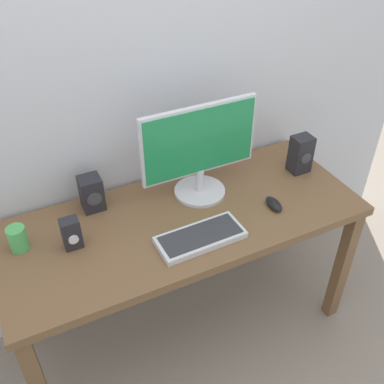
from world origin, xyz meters
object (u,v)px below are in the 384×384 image
at_px(keyboard_primary, 200,237).
at_px(speaker_right, 301,154).
at_px(speaker_left, 92,193).
at_px(coffee_mug, 18,239).
at_px(monitor, 199,149).
at_px(mouse, 274,204).
at_px(desk, 183,232).
at_px(audio_controller, 71,234).

height_order(keyboard_primary, speaker_right, speaker_right).
height_order(speaker_left, coffee_mug, speaker_left).
bearing_deg(monitor, mouse, -44.86).
height_order(desk, keyboard_primary, keyboard_primary).
distance_m(desk, coffee_mug, 0.70).
bearing_deg(mouse, desk, 165.82).
bearing_deg(speaker_right, audio_controller, -178.15).
distance_m(desk, speaker_left, 0.44).
bearing_deg(monitor, speaker_right, -6.82).
relative_size(keyboard_primary, speaker_left, 2.28).
height_order(monitor, audio_controller, monitor).
height_order(speaker_right, coffee_mug, speaker_right).
height_order(speaker_left, audio_controller, speaker_left).
bearing_deg(desk, monitor, 42.14).
relative_size(mouse, coffee_mug, 1.02).
bearing_deg(monitor, desk, -137.86).
bearing_deg(keyboard_primary, mouse, 6.62).
xyz_separation_m(monitor, speaker_right, (0.53, -0.06, -0.14)).
bearing_deg(mouse, monitor, 137.92).
xyz_separation_m(keyboard_primary, coffee_mug, (-0.67, 0.28, 0.04)).
bearing_deg(audio_controller, coffee_mug, 157.39).
height_order(mouse, speaker_right, speaker_right).
height_order(monitor, coffee_mug, monitor).
bearing_deg(keyboard_primary, speaker_right, 19.16).
bearing_deg(coffee_mug, keyboard_primary, -22.35).
bearing_deg(desk, coffee_mug, 170.62).
relative_size(keyboard_primary, speaker_right, 1.92).
xyz_separation_m(desk, speaker_left, (-0.33, 0.23, 0.17)).
bearing_deg(mouse, speaker_right, 36.95).
distance_m(desk, audio_controller, 0.50).
relative_size(desk, speaker_left, 9.93).
xyz_separation_m(monitor, keyboard_primary, (-0.14, -0.29, -0.22)).
bearing_deg(audio_controller, keyboard_primary, -22.24).
distance_m(speaker_left, coffee_mug, 0.36).
height_order(desk, speaker_right, speaker_right).
height_order(desk, coffee_mug, coffee_mug).
distance_m(desk, monitor, 0.38).
bearing_deg(desk, audio_controller, 176.47).
bearing_deg(speaker_left, coffee_mug, -160.19).
distance_m(keyboard_primary, audio_controller, 0.52).
height_order(audio_controller, coffee_mug, audio_controller).
height_order(keyboard_primary, mouse, mouse).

